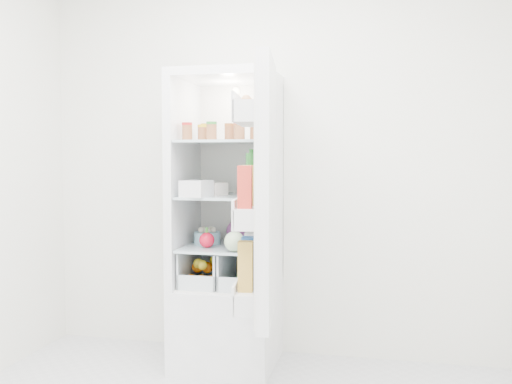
% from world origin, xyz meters
% --- Properties ---
extents(room_walls, '(3.02, 3.02, 2.61)m').
position_xyz_m(room_walls, '(0.00, 0.00, 1.59)').
color(room_walls, silver).
rests_on(room_walls, ground).
extents(refrigerator, '(0.60, 0.60, 1.80)m').
position_xyz_m(refrigerator, '(-0.20, 1.25, 0.67)').
color(refrigerator, silver).
rests_on(refrigerator, ground).
extents(shelf_low, '(0.49, 0.53, 0.01)m').
position_xyz_m(shelf_low, '(-0.20, 1.19, 0.74)').
color(shelf_low, silver).
rests_on(shelf_low, refrigerator).
extents(shelf_mid, '(0.49, 0.53, 0.02)m').
position_xyz_m(shelf_mid, '(-0.20, 1.19, 1.05)').
color(shelf_mid, silver).
rests_on(shelf_mid, refrigerator).
extents(shelf_top, '(0.49, 0.53, 0.02)m').
position_xyz_m(shelf_top, '(-0.20, 1.19, 1.38)').
color(shelf_top, silver).
rests_on(shelf_top, refrigerator).
extents(crisper_left, '(0.23, 0.46, 0.22)m').
position_xyz_m(crisper_left, '(-0.32, 1.19, 0.61)').
color(crisper_left, silver).
rests_on(crisper_left, refrigerator).
extents(crisper_right, '(0.23, 0.46, 0.22)m').
position_xyz_m(crisper_right, '(-0.08, 1.19, 0.61)').
color(crisper_right, silver).
rests_on(crisper_right, refrigerator).
extents(condiment_jars, '(0.46, 0.32, 0.08)m').
position_xyz_m(condiment_jars, '(-0.22, 1.10, 1.43)').
color(condiment_jars, '#B21919').
rests_on(condiment_jars, shelf_top).
extents(squeeze_bottle, '(0.06, 0.06, 0.17)m').
position_xyz_m(squeeze_bottle, '(0.01, 1.20, 1.47)').
color(squeeze_bottle, white).
rests_on(squeeze_bottle, shelf_top).
extents(tub_white, '(0.18, 0.18, 0.10)m').
position_xyz_m(tub_white, '(-0.32, 0.99, 1.11)').
color(tub_white, silver).
rests_on(tub_white, shelf_mid).
extents(tub_cream, '(0.17, 0.17, 0.08)m').
position_xyz_m(tub_cream, '(-0.27, 1.14, 1.10)').
color(tub_cream, white).
rests_on(tub_cream, shelf_mid).
extents(tin_red, '(0.11, 0.11, 0.07)m').
position_xyz_m(tin_red, '(-0.01, 0.99, 1.09)').
color(tin_red, red).
rests_on(tin_red, shelf_mid).
extents(tub_green, '(0.14, 0.16, 0.08)m').
position_xyz_m(tub_green, '(-0.08, 1.35, 1.10)').
color(tub_green, '#3E8A3F').
rests_on(tub_green, shelf_mid).
extents(red_cabbage, '(0.15, 0.15, 0.15)m').
position_xyz_m(red_cabbage, '(-0.16, 1.30, 0.82)').
color(red_cabbage, '#4D1C52').
rests_on(red_cabbage, shelf_low).
extents(bell_pepper, '(0.09, 0.09, 0.09)m').
position_xyz_m(bell_pepper, '(-0.29, 1.08, 0.79)').
color(bell_pepper, red).
rests_on(bell_pepper, shelf_low).
extents(mushroom_bowl, '(0.21, 0.21, 0.08)m').
position_xyz_m(mushroom_bowl, '(-0.33, 1.21, 0.79)').
color(mushroom_bowl, '#81AFC0').
rests_on(mushroom_bowl, shelf_low).
extents(salad_bag, '(0.12, 0.12, 0.12)m').
position_xyz_m(salad_bag, '(-0.09, 0.97, 0.81)').
color(salad_bag, '#B6D39E').
rests_on(salad_bag, shelf_low).
extents(citrus_pile, '(0.20, 0.24, 0.16)m').
position_xyz_m(citrus_pile, '(-0.32, 1.13, 0.59)').
color(citrus_pile, orange).
rests_on(citrus_pile, refrigerator).
extents(veg_pile, '(0.16, 0.30, 0.10)m').
position_xyz_m(veg_pile, '(-0.07, 1.18, 0.56)').
color(veg_pile, '#1F4C19').
rests_on(veg_pile, refrigerator).
extents(fridge_door, '(0.24, 0.60, 1.30)m').
position_xyz_m(fridge_door, '(0.14, 0.61, 1.09)').
color(fridge_door, silver).
rests_on(fridge_door, refrigerator).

